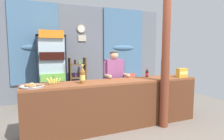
{
  "coord_description": "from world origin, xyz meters",
  "views": [
    {
      "loc": [
        -1.57,
        -2.96,
        1.53
      ],
      "look_at": [
        0.03,
        0.79,
        1.09
      ],
      "focal_mm": 30.79,
      "sensor_mm": 36.0,
      "label": 1
    }
  ],
  "objects_px": {
    "drink_fridge": "(51,65)",
    "bottle_shelf_rack": "(78,79)",
    "banana_bunch": "(53,81)",
    "timber_post": "(165,63)",
    "soda_bottle_cola": "(147,73)",
    "plastic_lawn_chair": "(126,86)",
    "pastry_tray": "(32,86)",
    "stall_counter": "(119,99)",
    "shopkeeper": "(114,76)",
    "snack_box_choco_powder": "(182,73)",
    "soda_bottle_iced_tea": "(82,75)"
  },
  "relations": [
    {
      "from": "snack_box_choco_powder",
      "to": "pastry_tray",
      "type": "height_order",
      "value": "snack_box_choco_powder"
    },
    {
      "from": "plastic_lawn_chair",
      "to": "banana_bunch",
      "type": "distance_m",
      "value": 2.54
    },
    {
      "from": "drink_fridge",
      "to": "banana_bunch",
      "type": "xyz_separation_m",
      "value": [
        -0.16,
        -1.92,
        -0.12
      ]
    },
    {
      "from": "timber_post",
      "to": "pastry_tray",
      "type": "xyz_separation_m",
      "value": [
        -2.38,
        0.3,
        -0.32
      ]
    },
    {
      "from": "bottle_shelf_rack",
      "to": "banana_bunch",
      "type": "distance_m",
      "value": 2.23
    },
    {
      "from": "soda_bottle_cola",
      "to": "bottle_shelf_rack",
      "type": "bearing_deg",
      "value": 119.65
    },
    {
      "from": "plastic_lawn_chair",
      "to": "pastry_tray",
      "type": "relative_size",
      "value": 2.32
    },
    {
      "from": "plastic_lawn_chair",
      "to": "banana_bunch",
      "type": "relative_size",
      "value": 3.18
    },
    {
      "from": "timber_post",
      "to": "soda_bottle_cola",
      "type": "relative_size",
      "value": 13.13
    },
    {
      "from": "shopkeeper",
      "to": "soda_bottle_iced_tea",
      "type": "bearing_deg",
      "value": -146.69
    },
    {
      "from": "shopkeeper",
      "to": "snack_box_choco_powder",
      "type": "bearing_deg",
      "value": -27.37
    },
    {
      "from": "pastry_tray",
      "to": "banana_bunch",
      "type": "xyz_separation_m",
      "value": [
        0.34,
        0.15,
        0.04
      ]
    },
    {
      "from": "drink_fridge",
      "to": "banana_bunch",
      "type": "bearing_deg",
      "value": -94.76
    },
    {
      "from": "bottle_shelf_rack",
      "to": "shopkeeper",
      "type": "distance_m",
      "value": 1.66
    },
    {
      "from": "timber_post",
      "to": "drink_fridge",
      "type": "relative_size",
      "value": 1.31
    },
    {
      "from": "bottle_shelf_rack",
      "to": "plastic_lawn_chair",
      "type": "distance_m",
      "value": 1.42
    },
    {
      "from": "plastic_lawn_chair",
      "to": "snack_box_choco_powder",
      "type": "xyz_separation_m",
      "value": [
        0.55,
        -1.55,
        0.53
      ]
    },
    {
      "from": "soda_bottle_iced_tea",
      "to": "banana_bunch",
      "type": "xyz_separation_m",
      "value": [
        -0.49,
        0.12,
        -0.08
      ]
    },
    {
      "from": "drink_fridge",
      "to": "bottle_shelf_rack",
      "type": "bearing_deg",
      "value": 8.04
    },
    {
      "from": "plastic_lawn_chair",
      "to": "banana_bunch",
      "type": "height_order",
      "value": "banana_bunch"
    },
    {
      "from": "timber_post",
      "to": "shopkeeper",
      "type": "height_order",
      "value": "timber_post"
    },
    {
      "from": "soda_bottle_cola",
      "to": "banana_bunch",
      "type": "relative_size",
      "value": 0.74
    },
    {
      "from": "snack_box_choco_powder",
      "to": "banana_bunch",
      "type": "distance_m",
      "value": 2.67
    },
    {
      "from": "shopkeeper",
      "to": "snack_box_choco_powder",
      "type": "height_order",
      "value": "shopkeeper"
    },
    {
      "from": "shopkeeper",
      "to": "drink_fridge",
      "type": "bearing_deg",
      "value": 129.08
    },
    {
      "from": "plastic_lawn_chair",
      "to": "soda_bottle_cola",
      "type": "relative_size",
      "value": 4.29
    },
    {
      "from": "soda_bottle_cola",
      "to": "banana_bunch",
      "type": "bearing_deg",
      "value": -177.15
    },
    {
      "from": "soda_bottle_iced_tea",
      "to": "pastry_tray",
      "type": "height_order",
      "value": "soda_bottle_iced_tea"
    },
    {
      "from": "stall_counter",
      "to": "soda_bottle_iced_tea",
      "type": "relative_size",
      "value": 10.17
    },
    {
      "from": "soda_bottle_iced_tea",
      "to": "snack_box_choco_powder",
      "type": "height_order",
      "value": "soda_bottle_iced_tea"
    },
    {
      "from": "drink_fridge",
      "to": "pastry_tray",
      "type": "bearing_deg",
      "value": -103.61
    },
    {
      "from": "timber_post",
      "to": "plastic_lawn_chair",
      "type": "height_order",
      "value": "timber_post"
    },
    {
      "from": "snack_box_choco_powder",
      "to": "timber_post",
      "type": "bearing_deg",
      "value": -160.42
    },
    {
      "from": "bottle_shelf_rack",
      "to": "banana_bunch",
      "type": "height_order",
      "value": "bottle_shelf_rack"
    },
    {
      "from": "soda_bottle_iced_tea",
      "to": "pastry_tray",
      "type": "relative_size",
      "value": 0.92
    },
    {
      "from": "drink_fridge",
      "to": "plastic_lawn_chair",
      "type": "distance_m",
      "value": 2.13
    },
    {
      "from": "bottle_shelf_rack",
      "to": "plastic_lawn_chair",
      "type": "height_order",
      "value": "bottle_shelf_rack"
    },
    {
      "from": "plastic_lawn_chair",
      "to": "shopkeeper",
      "type": "xyz_separation_m",
      "value": [
        -0.76,
        -0.87,
        0.44
      ]
    },
    {
      "from": "shopkeeper",
      "to": "snack_box_choco_powder",
      "type": "xyz_separation_m",
      "value": [
        1.31,
        -0.68,
        0.09
      ]
    },
    {
      "from": "soda_bottle_iced_tea",
      "to": "pastry_tray",
      "type": "xyz_separation_m",
      "value": [
        -0.83,
        -0.03,
        -0.12
      ]
    },
    {
      "from": "timber_post",
      "to": "soda_bottle_cola",
      "type": "height_order",
      "value": "timber_post"
    },
    {
      "from": "stall_counter",
      "to": "bottle_shelf_rack",
      "type": "distance_m",
      "value": 2.24
    },
    {
      "from": "drink_fridge",
      "to": "plastic_lawn_chair",
      "type": "xyz_separation_m",
      "value": [
        1.95,
        -0.6,
        -0.61
      ]
    },
    {
      "from": "timber_post",
      "to": "banana_bunch",
      "type": "distance_m",
      "value": 2.1
    },
    {
      "from": "soda_bottle_cola",
      "to": "banana_bunch",
      "type": "distance_m",
      "value": 1.99
    },
    {
      "from": "soda_bottle_iced_tea",
      "to": "stall_counter",
      "type": "bearing_deg",
      "value": -6.14
    },
    {
      "from": "soda_bottle_iced_tea",
      "to": "soda_bottle_cola",
      "type": "distance_m",
      "value": 1.51
    },
    {
      "from": "stall_counter",
      "to": "soda_bottle_cola",
      "type": "bearing_deg",
      "value": 19.75
    },
    {
      "from": "stall_counter",
      "to": "timber_post",
      "type": "distance_m",
      "value": 1.13
    },
    {
      "from": "stall_counter",
      "to": "timber_post",
      "type": "relative_size",
      "value": 1.31
    }
  ]
}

